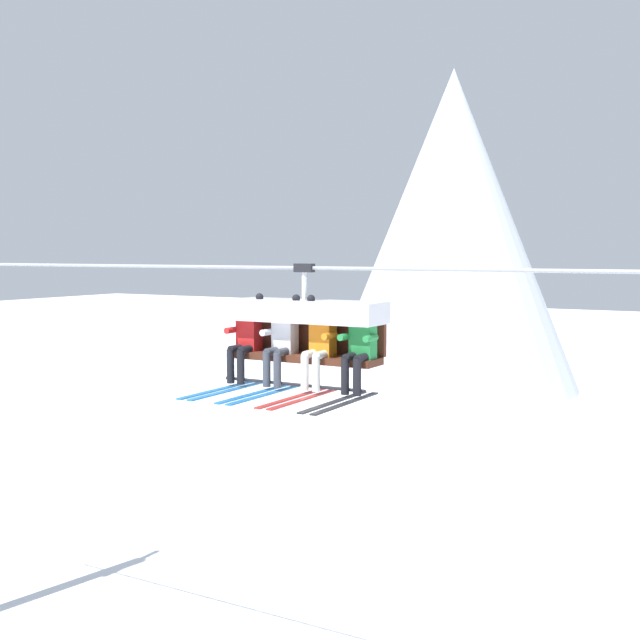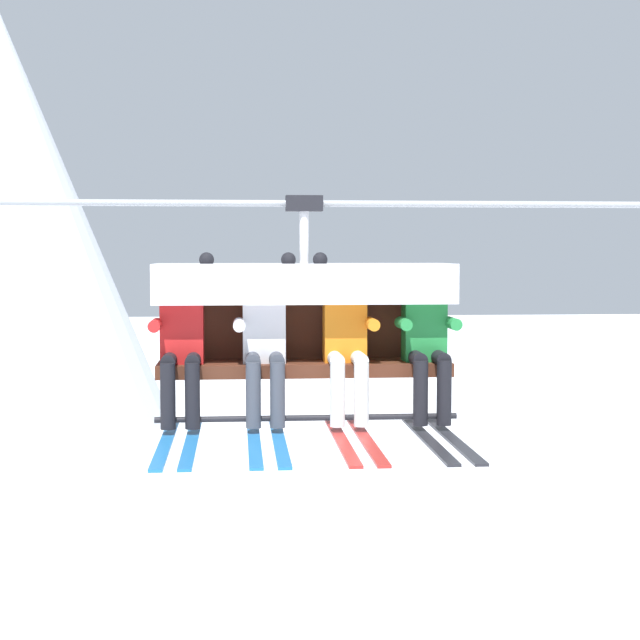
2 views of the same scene
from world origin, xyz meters
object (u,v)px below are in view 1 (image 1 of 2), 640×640
Objects in this scene: skier_orange at (318,343)px; skier_green at (358,347)px; chairlift_chair at (307,322)px; skier_red at (244,338)px; skier_white at (281,341)px.

skier_green is (0.62, -0.01, -0.02)m from skier_orange.
chairlift_chair is 1.34× the size of skier_green.
skier_white is at bearing 0.00° from skier_red.
skier_green is at bearing -0.63° from skier_orange.
skier_white is at bearing 179.68° from skier_green.
skier_orange is 0.62m from skier_green.
chairlift_chair reaches higher than skier_red.
chairlift_chair is 1.34× the size of skier_orange.
skier_green is (0.92, -0.22, -0.28)m from chairlift_chair.
chairlift_chair reaches higher than skier_white.
skier_red is at bearing 180.00° from skier_orange.
skier_green is (1.23, -0.01, -0.02)m from skier_white.
skier_red is at bearing 180.00° from skier_white.
skier_white is 1.00× the size of skier_green.
skier_orange is at bearing 0.00° from skier_red.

